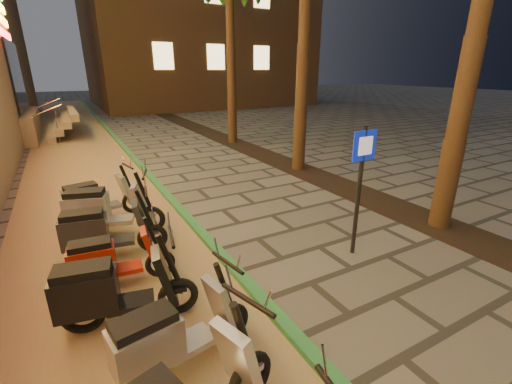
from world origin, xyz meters
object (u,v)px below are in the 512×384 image
pedestrian_sign (361,174)px  scooter_10 (96,200)px  scooter_7 (110,260)px  scooter_9 (103,210)px  scooter_5 (170,337)px  scooter_6 (110,292)px  scooter_8 (102,232)px

pedestrian_sign → scooter_10: (-3.82, 3.66, -0.96)m
scooter_7 → scooter_9: (0.12, 1.83, 0.10)m
scooter_7 → scooter_10: 2.66m
scooter_10 → pedestrian_sign: bearing=-55.2°
pedestrian_sign → scooter_9: 4.80m
scooter_5 → scooter_7: bearing=89.2°
scooter_10 → scooter_6: bearing=-104.1°
scooter_5 → scooter_7: scooter_5 is taller
scooter_5 → scooter_9: 3.82m
scooter_5 → scooter_7: (-0.33, 1.99, -0.04)m
scooter_5 → scooter_8: scooter_8 is taller
scooter_6 → scooter_9: scooter_9 is taller
scooter_8 → scooter_10: scooter_8 is taller
scooter_9 → scooter_8: bearing=-80.4°
scooter_6 → scooter_5: bearing=-57.0°
scooter_6 → scooter_10: scooter_6 is taller
scooter_8 → scooter_6: bearing=-83.0°
scooter_6 → scooter_10: (0.17, 3.57, -0.02)m
scooter_5 → scooter_8: size_ratio=0.95×
scooter_6 → scooter_9: 2.75m
pedestrian_sign → scooter_7: size_ratio=1.52×
scooter_8 → scooter_10: size_ratio=1.03×
scooter_5 → scooter_9: scooter_9 is taller
scooter_6 → scooter_7: scooter_6 is taller
pedestrian_sign → scooter_10: size_ratio=1.38×
scooter_6 → scooter_8: (0.11, 1.85, -0.00)m
pedestrian_sign → scooter_8: (-3.88, 1.94, -0.95)m
pedestrian_sign → scooter_8: 4.44m
pedestrian_sign → scooter_10: bearing=134.2°
pedestrian_sign → scooter_9: size_ratio=1.26×
scooter_6 → scooter_9: bearing=96.0°
scooter_9 → scooter_7: bearing=-76.4°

